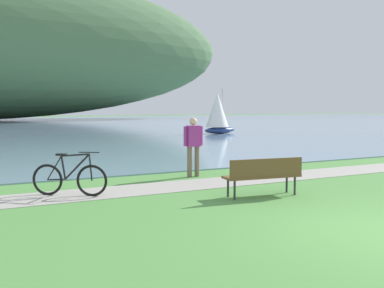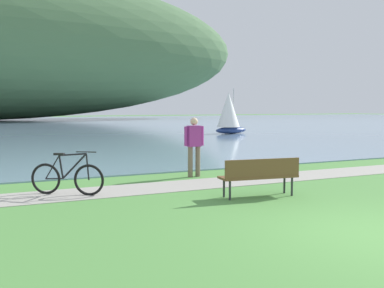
% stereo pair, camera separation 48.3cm
% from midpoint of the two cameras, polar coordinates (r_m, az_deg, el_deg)
% --- Properties ---
extents(ground_plane, '(200.00, 200.00, 0.00)m').
position_cam_midpoint_polar(ground_plane, '(8.01, 24.54, -10.34)').
color(ground_plane, '#518E42').
extents(bay_water, '(180.00, 80.00, 0.04)m').
position_cam_midpoint_polar(bay_water, '(52.97, -19.10, 2.27)').
color(bay_water, '#7A99B2').
rests_on(bay_water, ground).
extents(shoreline_path, '(60.00, 1.50, 0.01)m').
position_cam_midpoint_polar(shoreline_path, '(12.16, 4.30, -4.85)').
color(shoreline_path, '#A39E93').
rests_on(shoreline_path, ground).
extents(park_bench_near_camera, '(1.85, 0.70, 0.88)m').
position_cam_midpoint_polar(park_bench_near_camera, '(10.30, 9.85, -3.74)').
color(park_bench_near_camera, brown).
rests_on(park_bench_near_camera, ground).
extents(bicycle_leaning_near_bench, '(1.48, 1.07, 1.01)m').
position_cam_midpoint_polar(bicycle_leaning_near_bench, '(10.74, -14.13, -4.13)').
color(bicycle_leaning_near_bench, black).
rests_on(bicycle_leaning_near_bench, ground).
extents(person_at_shoreline, '(0.61, 0.23, 1.71)m').
position_cam_midpoint_polar(person_at_shoreline, '(13.07, 1.32, 0.12)').
color(person_at_shoreline, '#72604C').
rests_on(person_at_shoreline, ground).
extents(sailboat_mid_bay, '(2.93, 1.94, 3.33)m').
position_cam_midpoint_polar(sailboat_mid_bay, '(33.63, 5.05, 3.97)').
color(sailboat_mid_bay, navy).
rests_on(sailboat_mid_bay, bay_water).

